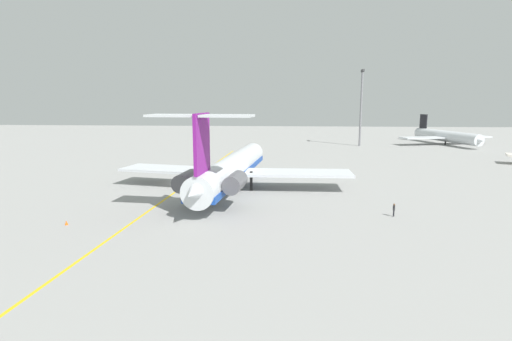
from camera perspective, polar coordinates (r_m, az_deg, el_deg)
The scene contains 8 objects.
ground at distance 75.41m, azimuth -10.88°, elevation -1.84°, with size 339.74×339.74×0.00m, color gray.
main_jetliner at distance 68.61m, azimuth -3.51°, elevation 0.28°, with size 46.06×40.75×13.41m.
airliner_far_left at distance 153.67m, azimuth 25.26°, elevation 4.35°, with size 32.71×32.71×9.91m.
ground_crew_near_nose at distance 95.43m, azimuth -8.45°, elevation 1.35°, with size 0.45×0.29×1.81m.
ground_crew_near_tail at distance 56.16m, azimuth 18.77°, elevation -5.04°, with size 0.31×0.36×1.74m.
safety_cone_nose at distance 55.01m, azimuth -25.03°, elevation -6.65°, with size 0.40×0.40×0.55m, color #EA590F.
taxiway_centreline at distance 72.25m, azimuth -10.35°, elevation -2.33°, with size 105.26×0.36×0.01m, color gold.
light_mast at distance 139.88m, azimuth 14.52°, elevation 8.95°, with size 4.00×0.70×24.93m.
Camera 1 is at (71.27, 19.58, 14.96)m, focal length 28.55 mm.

